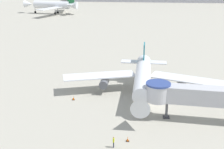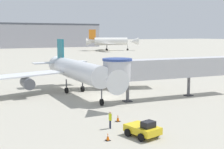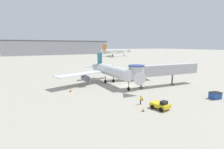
% 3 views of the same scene
% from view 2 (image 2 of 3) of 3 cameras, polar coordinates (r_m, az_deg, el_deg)
% --- Properties ---
extents(ground_plane, '(800.00, 800.00, 0.00)m').
position_cam_2_polar(ground_plane, '(46.71, -0.99, -4.25)').
color(ground_plane, '#A8A393').
extents(main_airplane, '(32.51, 24.82, 8.53)m').
position_cam_2_polar(main_airplane, '(49.41, -6.37, 0.62)').
color(main_airplane, silver).
rests_on(main_airplane, ground_plane).
extents(jet_bridge, '(22.12, 5.06, 6.13)m').
position_cam_2_polar(jet_bridge, '(46.35, 9.51, 1.12)').
color(jet_bridge, '#B7B7BC').
rests_on(jet_bridge, ground_plane).
extents(pushback_tug_yellow, '(2.82, 3.55, 1.61)m').
position_cam_2_polar(pushback_tug_yellow, '(29.49, 5.71, -9.90)').
color(pushback_tug_yellow, yellow).
rests_on(pushback_tug_yellow, ground_plane).
extents(traffic_cone_apron_front, '(0.43, 0.43, 0.70)m').
position_cam_2_polar(traffic_cone_apron_front, '(28.43, -0.77, -11.35)').
color(traffic_cone_apron_front, black).
rests_on(traffic_cone_apron_front, ground_plane).
extents(traffic_cone_near_nose, '(0.47, 0.47, 0.77)m').
position_cam_2_polar(traffic_cone_near_nose, '(34.26, 1.08, -7.99)').
color(traffic_cone_near_nose, black).
rests_on(traffic_cone_near_nose, ground_plane).
extents(ground_crew_marshaller, '(0.23, 0.35, 1.74)m').
position_cam_2_polar(ground_crew_marshaller, '(31.68, -0.33, -8.09)').
color(ground_crew_marshaller, '#1E2338').
rests_on(ground_crew_marshaller, ground_plane).
extents(background_jet_orange_tail, '(28.85, 29.80, 11.70)m').
position_cam_2_polar(background_jet_orange_tail, '(175.59, -0.37, 6.07)').
color(background_jet_orange_tail, white).
rests_on(background_jet_orange_tail, ground_plane).
extents(terminal_building, '(129.77, 19.06, 16.40)m').
position_cam_2_polar(terminal_building, '(218.45, -19.10, 6.76)').
color(terminal_building, '#A8A8B2').
rests_on(terminal_building, ground_plane).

